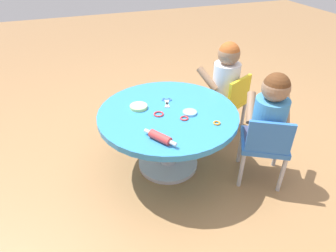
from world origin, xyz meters
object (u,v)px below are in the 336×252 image
(child_chair_left, at_px, (265,144))
(child_chair_right, at_px, (227,101))
(seated_child_right, at_px, (226,74))
(rolling_pin, at_px, (160,137))
(craft_table, at_px, (168,124))
(seated_child_left, at_px, (271,111))
(craft_scissors, at_px, (167,101))

(child_chair_left, relative_size, child_chair_right, 1.00)
(seated_child_right, bearing_deg, rolling_pin, 128.02)
(craft_table, height_order, child_chair_right, child_chair_right)
(child_chair_right, height_order, rolling_pin, child_chair_right)
(craft_table, distance_m, child_chair_left, 0.66)
(seated_child_right, bearing_deg, craft_table, 115.80)
(seated_child_left, bearing_deg, craft_table, 60.72)
(craft_scissors, bearing_deg, child_chair_left, -133.51)
(child_chair_right, distance_m, rolling_pin, 0.95)
(child_chair_left, height_order, seated_child_right, seated_child_right)
(craft_table, height_order, seated_child_left, seated_child_left)
(seated_child_left, distance_m, child_chair_right, 0.61)
(craft_table, relative_size, craft_scissors, 6.66)
(rolling_pin, bearing_deg, seated_child_left, -92.01)
(craft_table, bearing_deg, child_chair_left, -122.78)
(seated_child_left, xyz_separation_m, rolling_pin, (0.03, 0.72, -0.04))
(child_chair_right, relative_size, rolling_pin, 2.60)
(craft_table, xyz_separation_m, rolling_pin, (-0.29, 0.15, 0.13))
(seated_child_left, xyz_separation_m, seated_child_right, (0.60, -0.02, 0.00))
(craft_table, distance_m, seated_child_left, 0.67)
(craft_table, bearing_deg, rolling_pin, 152.69)
(child_chair_left, relative_size, seated_child_right, 1.05)
(child_chair_right, relative_size, craft_scissors, 3.78)
(craft_table, distance_m, child_chair_right, 0.66)
(child_chair_right, bearing_deg, craft_table, 112.30)
(seated_child_left, height_order, rolling_pin, seated_child_left)
(seated_child_right, bearing_deg, craft_scissors, 105.49)
(child_chair_right, bearing_deg, seated_child_left, 176.43)
(craft_table, distance_m, craft_scissors, 0.17)
(child_chair_left, bearing_deg, craft_table, 57.22)
(seated_child_right, bearing_deg, child_chair_right, -154.65)
(rolling_pin, height_order, craft_scissors, rolling_pin)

